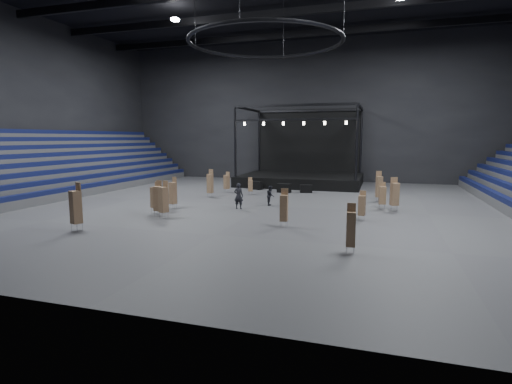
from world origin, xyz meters
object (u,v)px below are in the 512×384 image
(chair_stack_9, at_px, (173,193))
(crew_member, at_px, (270,195))
(chair_stack_6, at_px, (379,186))
(chair_stack_1, at_px, (156,197))
(chair_stack_2, at_px, (227,182))
(chair_stack_10, at_px, (395,194))
(flight_case_left, at_px, (256,185))
(flight_case_right, at_px, (306,189))
(chair_stack_3, at_px, (210,183))
(chair_stack_0, at_px, (250,185))
(man_center, at_px, (239,196))
(chair_stack_5, at_px, (158,198))
(chair_stack_12, at_px, (76,206))
(chair_stack_8, at_px, (164,199))
(chair_stack_7, at_px, (382,195))
(chair_stack_13, at_px, (284,207))
(flight_case_mid, at_px, (284,188))
(chair_stack_11, at_px, (351,228))
(stage, at_px, (302,172))

(chair_stack_9, bearing_deg, crew_member, 49.07)
(chair_stack_6, bearing_deg, crew_member, -170.91)
(chair_stack_1, height_order, chair_stack_2, chair_stack_1)
(chair_stack_1, relative_size, chair_stack_10, 0.91)
(flight_case_left, relative_size, chair_stack_6, 0.50)
(flight_case_left, bearing_deg, flight_case_right, -9.66)
(chair_stack_3, bearing_deg, chair_stack_0, 48.17)
(chair_stack_2, relative_size, man_center, 1.04)
(chair_stack_5, relative_size, chair_stack_12, 0.88)
(chair_stack_8, bearing_deg, chair_stack_5, 166.95)
(chair_stack_7, bearing_deg, chair_stack_13, -133.58)
(chair_stack_10, bearing_deg, chair_stack_6, 85.04)
(flight_case_left, bearing_deg, chair_stack_2, -122.85)
(man_center, bearing_deg, flight_case_mid, -96.38)
(man_center, bearing_deg, chair_stack_2, -62.53)
(chair_stack_3, bearing_deg, flight_case_mid, 48.70)
(flight_case_mid, height_order, chair_stack_13, chair_stack_13)
(chair_stack_0, bearing_deg, chair_stack_2, 140.43)
(chair_stack_5, bearing_deg, chair_stack_1, 139.40)
(chair_stack_6, height_order, chair_stack_8, chair_stack_6)
(chair_stack_6, height_order, chair_stack_12, chair_stack_12)
(chair_stack_2, xyz_separation_m, chair_stack_3, (-0.34, -3.39, 0.21))
(chair_stack_1, bearing_deg, chair_stack_0, 92.62)
(chair_stack_7, xyz_separation_m, chair_stack_13, (-5.91, -8.44, 0.10))
(chair_stack_10, height_order, chair_stack_13, chair_stack_10)
(man_center, relative_size, crew_member, 1.25)
(chair_stack_2, distance_m, man_center, 9.63)
(man_center, bearing_deg, chair_stack_11, 133.49)
(chair_stack_2, distance_m, chair_stack_7, 16.14)
(flight_case_mid, bearing_deg, chair_stack_3, -139.05)
(chair_stack_10, relative_size, crew_member, 1.57)
(stage, bearing_deg, chair_stack_12, -106.49)
(crew_member, bearing_deg, flight_case_left, 12.47)
(flight_case_mid, bearing_deg, chair_stack_11, -68.29)
(chair_stack_8, height_order, chair_stack_10, chair_stack_8)
(crew_member, bearing_deg, flight_case_right, -21.36)
(chair_stack_11, xyz_separation_m, chair_stack_12, (-16.10, 0.00, 0.25))
(flight_case_mid, distance_m, chair_stack_1, 15.48)
(chair_stack_5, bearing_deg, flight_case_left, 91.36)
(flight_case_right, xyz_separation_m, chair_stack_1, (-8.59, -14.59, 0.85))
(flight_case_mid, height_order, chair_stack_2, chair_stack_2)
(chair_stack_2, height_order, chair_stack_5, chair_stack_5)
(chair_stack_2, height_order, chair_stack_6, chair_stack_6)
(stage, relative_size, chair_stack_12, 4.78)
(chair_stack_12, distance_m, man_center, 12.07)
(flight_case_mid, height_order, chair_stack_10, chair_stack_10)
(chair_stack_7, bearing_deg, stage, 112.89)
(chair_stack_1, bearing_deg, chair_stack_12, -84.49)
(chair_stack_8, height_order, chair_stack_11, chair_stack_8)
(chair_stack_7, bearing_deg, chair_stack_11, -105.06)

